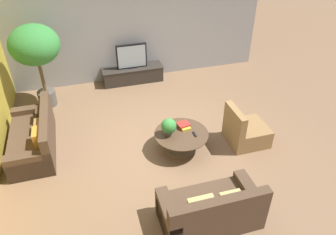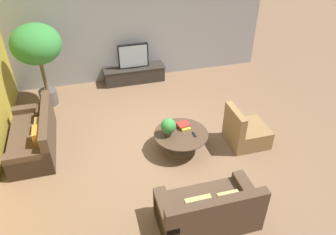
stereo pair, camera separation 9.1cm
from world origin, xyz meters
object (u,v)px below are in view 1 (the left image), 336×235
potted_plant_tabletop (169,126)px  couch_near_entry (211,210)px  armchair_wicker (245,131)px  potted_palm_tall (35,48)px  television (132,56)px  couch_by_wall (34,138)px  coffee_table (181,138)px  media_console (133,74)px

potted_plant_tabletop → couch_near_entry: bearing=-86.0°
potted_plant_tabletop → armchair_wicker: bearing=-5.7°
couch_near_entry → potted_palm_tall: (-2.54, 4.47, 1.22)m
television → couch_by_wall: (-2.51, -2.35, -0.48)m
coffee_table → couch_by_wall: 3.01m
couch_by_wall → couch_near_entry: same height
coffee_table → potted_palm_tall: size_ratio=0.54×
armchair_wicker → potted_palm_tall: (-4.03, 2.74, 1.24)m
media_console → armchair_wicker: bearing=-62.5°
potted_palm_tall → potted_plant_tabletop: bearing=-47.0°
television → coffee_table: bearing=-83.4°
television → potted_plant_tabletop: (0.11, -3.18, -0.14)m
couch_near_entry → potted_palm_tall: potted_palm_tall is taller
media_console → potted_plant_tabletop: size_ratio=4.52×
couch_near_entry → potted_palm_tall: size_ratio=0.77×
television → potted_plant_tabletop: 3.18m
coffee_table → potted_plant_tabletop: size_ratio=2.96×
armchair_wicker → potted_palm_tall: size_ratio=0.42×
couch_near_entry → potted_palm_tall: bearing=-60.4°
media_console → potted_palm_tall: potted_palm_tall is taller
armchair_wicker → potted_palm_tall: 5.03m
armchair_wicker → potted_palm_tall: potted_palm_tall is taller
coffee_table → armchair_wicker: bearing=-5.6°
couch_near_entry → armchair_wicker: size_ratio=1.84×
television → potted_palm_tall: size_ratio=0.40×
coffee_table → potted_plant_tabletop: bearing=173.6°
media_console → couch_near_entry: (0.24, -5.07, 0.06)m
armchair_wicker → potted_plant_tabletop: armchair_wicker is taller
media_console → couch_near_entry: 5.08m
media_console → armchair_wicker: (1.74, -3.34, 0.05)m
television → potted_palm_tall: 2.49m
potted_palm_tall → couch_near_entry: bearing=-60.4°
couch_by_wall → potted_palm_tall: 2.15m
media_console → couch_near_entry: couch_near_entry is taller
media_console → coffee_table: (0.37, -3.21, 0.07)m
media_console → couch_by_wall: 3.44m
television → couch_by_wall: size_ratio=0.45×
television → couch_near_entry: television is taller
coffee_table → potted_palm_tall: (-2.66, 2.60, 1.22)m
potted_plant_tabletop → coffee_table: bearing=-6.4°
television → potted_palm_tall: (-2.29, -0.60, 0.75)m
potted_palm_tall → potted_plant_tabletop: 3.63m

